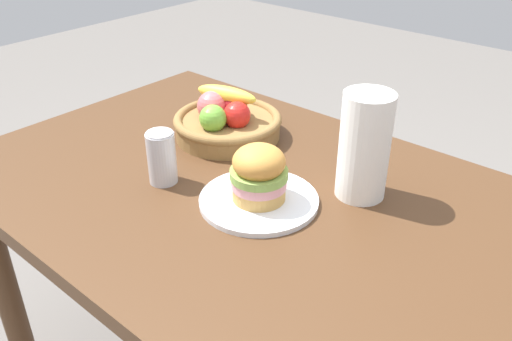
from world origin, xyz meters
The scene contains 6 objects.
dining_table centered at (0.00, 0.00, 0.65)m, with size 1.40×0.90×0.75m.
plate centered at (0.05, -0.03, 0.76)m, with size 0.26×0.26×0.01m, color white.
sandwich centered at (0.05, -0.03, 0.82)m, with size 0.12×0.12×0.13m.
soda_can centered at (-0.18, -0.11, 0.81)m, with size 0.07×0.07×0.13m.
fruit_basket centered at (-0.23, 0.16, 0.80)m, with size 0.29×0.29×0.14m.
paper_towel_roll centered at (0.19, 0.14, 0.87)m, with size 0.11×0.11×0.24m, color white.
Camera 1 is at (0.69, -0.78, 1.40)m, focal length 37.83 mm.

